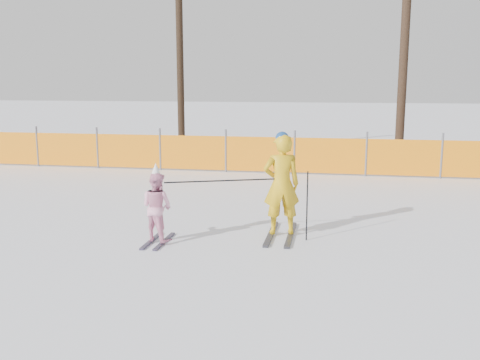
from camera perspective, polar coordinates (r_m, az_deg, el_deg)
ground at (r=8.67m, az=-0.59°, el=-7.11°), size 120.00×120.00×0.00m
adult at (r=9.09m, az=4.44°, el=-0.48°), size 0.71×1.50×1.80m
child at (r=8.86m, az=-8.86°, el=-2.78°), size 0.68×0.97×1.33m
ski_poles at (r=8.86m, az=1.48°, el=-1.13°), size 2.31×0.68×1.17m
safety_fence at (r=15.61m, az=-1.45°, el=2.89°), size 16.07×0.06×1.25m
tree_trunks at (r=18.50m, az=11.45°, el=10.83°), size 11.57×1.70×5.94m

